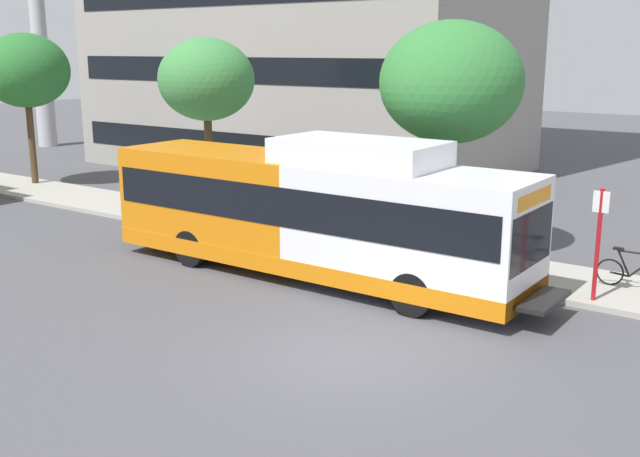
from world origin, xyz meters
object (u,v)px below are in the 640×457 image
at_px(transit_bus, 313,212).
at_px(bicycle_parked, 634,272).
at_px(bus_stop_sign_pole, 598,236).
at_px(street_tree_far_block, 26,71).
at_px(street_tree_mid_block, 206,80).
at_px(street_tree_near_stop, 451,83).

relative_size(transit_bus, bicycle_parked, 6.96).
distance_m(bus_stop_sign_pole, street_tree_far_block, 24.37).
relative_size(bus_stop_sign_pole, bicycle_parked, 1.48).
bearing_deg(street_tree_mid_block, street_tree_far_block, 92.04).
distance_m(street_tree_mid_block, street_tree_far_block, 9.96).
bearing_deg(street_tree_far_block, bicycle_parked, -91.25).
bearing_deg(bus_stop_sign_pole, street_tree_far_block, 85.45).
distance_m(transit_bus, bus_stop_sign_pole, 6.84).
distance_m(transit_bus, street_tree_mid_block, 9.11).
relative_size(bus_stop_sign_pole, street_tree_near_stop, 0.41).
bearing_deg(transit_bus, bicycle_parked, -65.50).
bearing_deg(street_tree_near_stop, bus_stop_sign_pole, -111.42).
relative_size(transit_bus, street_tree_near_stop, 1.92).
relative_size(transit_bus, street_tree_far_block, 1.96).
height_order(bus_stop_sign_pole, street_tree_near_stop, street_tree_near_stop).
height_order(street_tree_near_stop, street_tree_far_block, street_tree_near_stop).
relative_size(street_tree_near_stop, street_tree_far_block, 1.02).
bearing_deg(street_tree_far_block, transit_bus, -102.19).
height_order(bicycle_parked, street_tree_far_block, street_tree_far_block).
distance_m(transit_bus, street_tree_far_block, 18.18).
relative_size(transit_bus, bus_stop_sign_pole, 4.71).
bearing_deg(bus_stop_sign_pole, bicycle_parked, -21.24).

